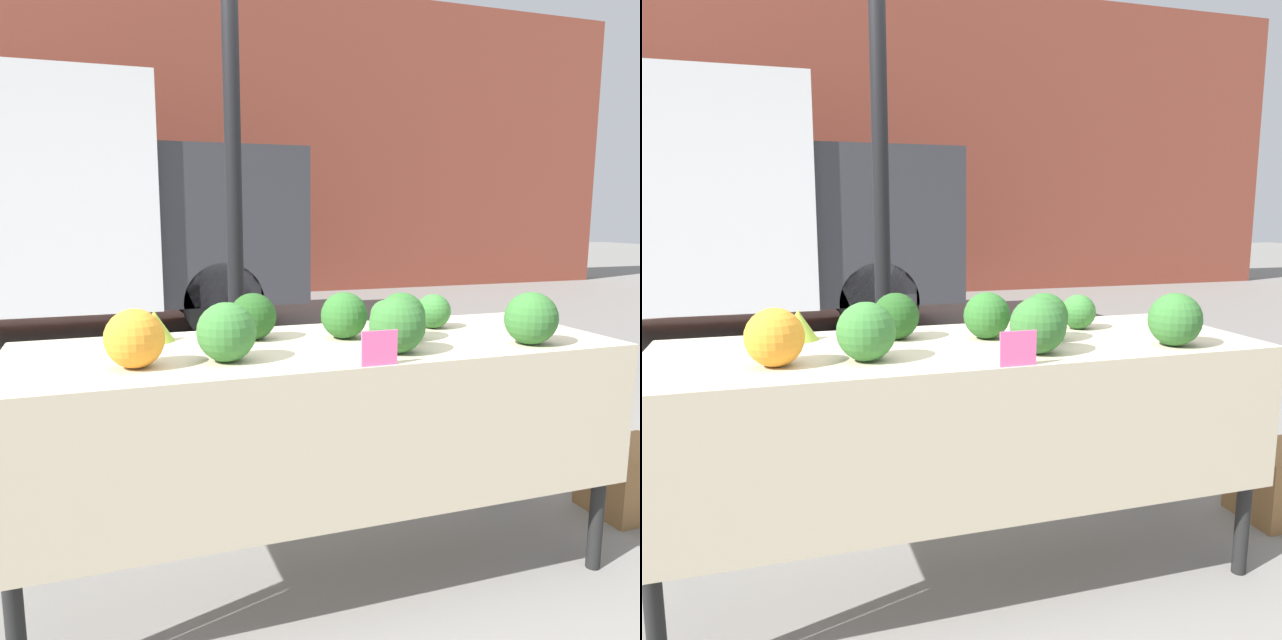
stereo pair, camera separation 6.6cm
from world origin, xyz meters
TOP-DOWN VIEW (x-y plane):
  - ground_plane at (0.00, 0.00)m, footprint 40.00×40.00m
  - building_facade at (0.00, 7.93)m, footprint 16.00×0.60m
  - tent_pole at (-0.14, 0.71)m, footprint 0.07×0.07m
  - parked_truck at (-1.16, 4.90)m, footprint 4.53×1.87m
  - market_table at (0.00, -0.06)m, footprint 2.00×0.72m
  - orange_cauliflower at (-0.60, -0.15)m, footprint 0.17×0.17m
  - romanesco_head at (-0.52, 0.22)m, footprint 0.13×0.13m
  - broccoli_head_0 at (0.18, -0.21)m, footprint 0.18×0.18m
  - broccoli_head_1 at (0.66, -0.24)m, footprint 0.18×0.18m
  - broccoli_head_2 at (0.31, 0.16)m, footprint 0.11×0.11m
  - broccoli_head_3 at (-0.20, 0.14)m, footprint 0.16×0.16m
  - broccoli_head_4 at (0.29, -0.03)m, footprint 0.16×0.16m
  - broccoli_head_5 at (0.11, 0.05)m, footprint 0.16×0.16m
  - broccoli_head_6 at (0.50, 0.13)m, footprint 0.13×0.13m
  - broccoli_head_7 at (-0.34, -0.15)m, footprint 0.18×0.18m
  - price_sign at (0.06, -0.35)m, footprint 0.11×0.01m
  - produce_crate at (1.45, 0.01)m, footprint 0.44×0.29m

SIDE VIEW (x-z plane):
  - ground_plane at x=0.00m, z-range 0.00..0.00m
  - produce_crate at x=1.45m, z-range 0.00..0.29m
  - market_table at x=0.00m, z-range 0.30..1.14m
  - price_sign at x=0.06m, z-range 0.83..0.94m
  - romanesco_head at x=-0.52m, z-range 0.83..0.94m
  - broccoli_head_2 at x=0.31m, z-range 0.83..0.94m
  - broccoli_head_6 at x=0.50m, z-range 0.83..0.96m
  - broccoli_head_3 at x=-0.20m, z-range 0.83..0.99m
  - broccoli_head_5 at x=0.11m, z-range 0.83..1.00m
  - broccoli_head_4 at x=0.29m, z-range 0.83..1.00m
  - orange_cauliflower at x=-0.60m, z-range 0.83..1.00m
  - broccoli_head_1 at x=0.66m, z-range 0.83..1.01m
  - broccoli_head_7 at x=-0.34m, z-range 0.83..1.01m
  - broccoli_head_0 at x=0.18m, z-range 0.83..1.01m
  - parked_truck at x=-1.16m, z-range 0.07..2.59m
  - tent_pole at x=-0.14m, z-range 0.00..2.69m
  - building_facade at x=0.00m, z-range 0.00..4.63m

